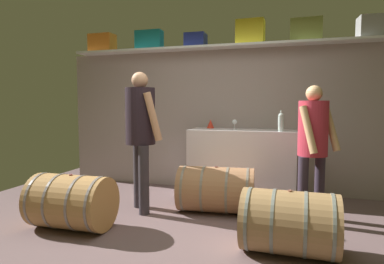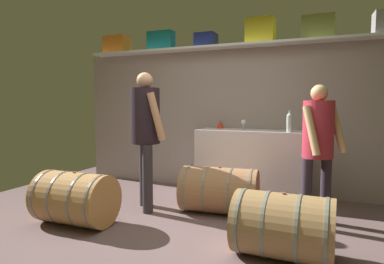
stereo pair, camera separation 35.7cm
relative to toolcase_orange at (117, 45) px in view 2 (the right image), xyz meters
name	(u,v)px [view 2 (the right image)]	position (x,y,z in m)	size (l,w,h in m)	color
ground_plane	(196,223)	(2.01, -1.43, -2.33)	(6.37, 7.40, 0.02)	#655051
back_wall_panel	(234,120)	(2.01, 0.15, -1.25)	(5.17, 0.10, 2.15)	gray
high_shelf_board	(232,47)	(2.01, 0.00, -0.16)	(4.75, 0.40, 0.03)	silver
toolcase_orange	(117,45)	(0.00, 0.00, 0.00)	(0.41, 0.24, 0.29)	orange
toolcase_teal	(161,41)	(0.84, 0.00, 0.00)	(0.42, 0.19, 0.30)	#14727A
toolcase_navy	(206,40)	(1.61, 0.00, -0.04)	(0.30, 0.28, 0.20)	navy
toolcase_yellow	(260,31)	(2.42, 0.00, 0.03)	(0.40, 0.24, 0.35)	yellow
toolcase_olive	(318,28)	(3.19, 0.00, 0.01)	(0.42, 0.23, 0.31)	olive
work_cabinet	(251,164)	(2.35, -0.19, -1.84)	(1.50, 0.55, 0.96)	white
wine_bottle_clear	(289,122)	(2.89, -0.37, -1.24)	(0.08, 0.08, 0.28)	#B1C6BF
wine_glass	(244,123)	(2.24, -0.17, -1.26)	(0.08, 0.08, 0.14)	white
red_funnel	(220,124)	(1.85, -0.03, -1.30)	(0.11, 0.11, 0.13)	red
wine_barrel_near	(219,190)	(2.16, -1.02, -2.04)	(0.96, 0.63, 0.57)	#A4714B
wine_barrel_far	(75,198)	(0.81, -1.99, -2.03)	(0.83, 0.59, 0.59)	#AC7B44
wine_barrel_flank	(283,226)	(3.03, -1.96, -2.04)	(0.84, 0.59, 0.57)	olive
winemaker_pouring	(318,140)	(3.26, -1.01, -1.38)	(0.48, 0.49, 1.53)	#332835
visitor_tasting	(146,126)	(1.26, -1.22, -1.27)	(0.50, 0.55, 1.71)	#332E34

